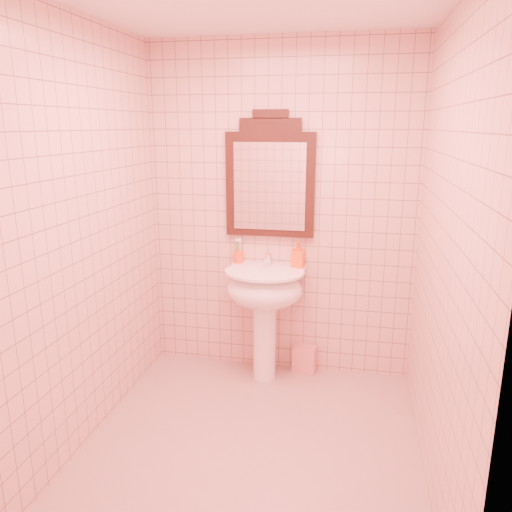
% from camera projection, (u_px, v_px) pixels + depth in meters
% --- Properties ---
extents(floor, '(2.20, 2.20, 0.00)m').
position_uv_depth(floor, '(250.00, 448.00, 3.01)').
color(floor, tan).
rests_on(floor, ground).
extents(back_wall, '(2.00, 0.02, 2.50)m').
position_uv_depth(back_wall, '(280.00, 213.00, 3.73)').
color(back_wall, '#D8A696').
rests_on(back_wall, floor).
extents(pedestal_sink, '(0.58, 0.58, 0.86)m').
position_uv_depth(pedestal_sink, '(265.00, 297.00, 3.68)').
color(pedestal_sink, white).
rests_on(pedestal_sink, floor).
extents(faucet, '(0.04, 0.16, 0.11)m').
position_uv_depth(faucet, '(268.00, 258.00, 3.75)').
color(faucet, white).
rests_on(faucet, pedestal_sink).
extents(mirror, '(0.66, 0.06, 0.92)m').
position_uv_depth(mirror, '(270.00, 179.00, 3.66)').
color(mirror, black).
rests_on(mirror, back_wall).
extents(toothbrush_cup, '(0.07, 0.07, 0.17)m').
position_uv_depth(toothbrush_cup, '(238.00, 256.00, 3.83)').
color(toothbrush_cup, '#EA4913').
rests_on(toothbrush_cup, pedestal_sink).
extents(soap_dispenser, '(0.10, 0.10, 0.20)m').
position_uv_depth(soap_dispenser, '(298.00, 254.00, 3.70)').
color(soap_dispenser, '#DF5012').
rests_on(soap_dispenser, pedestal_sink).
extents(towel, '(0.19, 0.14, 0.21)m').
position_uv_depth(towel, '(305.00, 359.00, 3.93)').
color(towel, '#E28D85').
rests_on(towel, floor).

